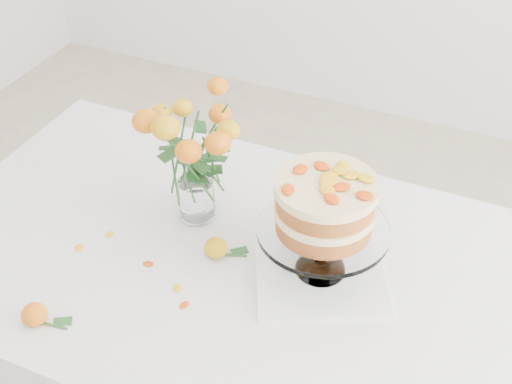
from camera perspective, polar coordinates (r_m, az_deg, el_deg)
table at (r=1.77m, az=-3.34°, el=-6.77°), size 1.43×0.93×0.76m
napkin at (r=1.66m, az=5.14°, el=-6.33°), size 0.39×0.39×0.01m
cake_stand at (r=1.54m, az=5.51°, el=-1.48°), size 0.30×0.30×0.27m
rose_vase at (r=1.66m, az=-5.14°, el=4.94°), size 0.36×0.36×0.45m
loose_rose_near at (r=1.69m, az=-3.21°, el=-4.48°), size 0.10×0.06×0.05m
loose_rose_far at (r=1.61m, az=-17.29°, el=-9.34°), size 0.10×0.06×0.05m
stray_petal_a at (r=1.69m, az=-8.62°, el=-5.71°), size 0.03×0.02×0.00m
stray_petal_b at (r=1.63m, az=-6.32°, el=-7.62°), size 0.03×0.02×0.00m
stray_petal_c at (r=1.59m, az=-5.76°, el=-8.99°), size 0.03×0.02×0.00m
stray_petal_d at (r=1.79m, az=-11.64°, el=-3.36°), size 0.03×0.02×0.00m
stray_petal_e at (r=1.77m, az=-13.96°, el=-4.35°), size 0.03×0.02×0.00m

